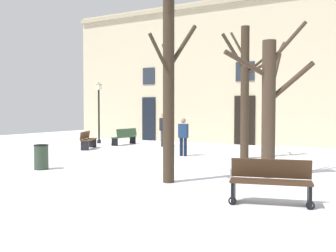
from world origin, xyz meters
The scene contains 12 objects.
ground_plane centered at (0.00, 0.00, 0.00)m, with size 36.28×36.28×0.00m, color white.
building_facade centered at (0.00, 10.23, 4.14)m, with size 22.68×0.60×8.15m.
tree_center centered at (4.17, 0.51, 2.12)m, with size 2.16×2.11×4.36m.
tree_left_of_center centered at (2.18, 4.22, 2.73)m, with size 2.05×1.33×5.15m.
tree_near_facade centered at (2.11, -1.61, 2.70)m, with size 1.12×2.09×5.35m.
streetlamp centered at (-7.28, 6.80, 2.13)m, with size 0.30×0.30×3.47m.
litter_bin centered at (-2.53, -1.74, 0.40)m, with size 0.47×0.47×0.80m.
bench_far_corner centered at (5.08, -2.69, 0.47)m, with size 1.69×0.89×0.91m.
bench_back_to_back_left centered at (-5.68, 4.04, 0.45)m, with size 1.13×1.66×0.86m.
bench_facing_shops centered at (-5.43, 6.74, 0.46)m, with size 0.47×1.80×0.89m.
person_by_shop_door centered at (-3.00, 6.78, 0.98)m, with size 0.40×0.26×1.75m.
person_near_bench centered at (-0.27, 3.75, 0.86)m, with size 0.40×0.25×1.57m.
Camera 1 is at (7.15, -10.48, 1.91)m, focal length 41.68 mm.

